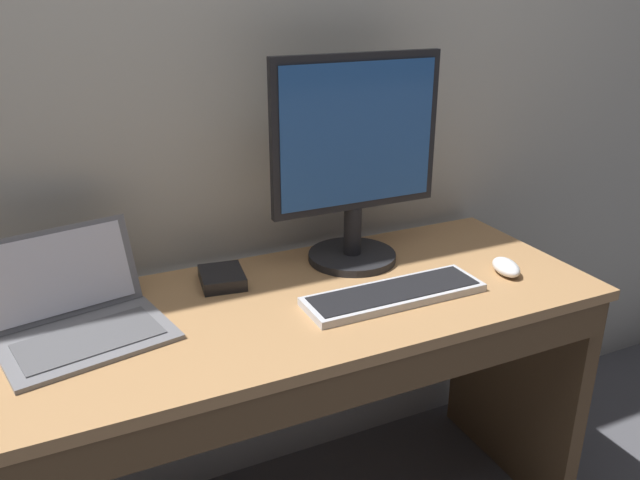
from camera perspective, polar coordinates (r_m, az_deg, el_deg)
desk at (r=1.59m, az=-3.48°, el=-13.09°), size 1.55×0.57×0.73m
laptop_space_gray at (r=1.45m, az=-20.84°, el=-5.98°), size 0.38×0.35×0.20m
external_monitor at (r=1.62m, az=3.18°, el=6.71°), size 0.45×0.23×0.54m
wired_keyboard at (r=1.51m, az=6.61°, el=-4.80°), size 0.44×0.13×0.02m
computer_mouse at (r=1.69m, az=16.22°, el=-2.32°), size 0.08×0.11×0.04m
external_drive_box at (r=1.59m, az=-8.70°, el=-3.34°), size 0.12×0.14×0.03m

